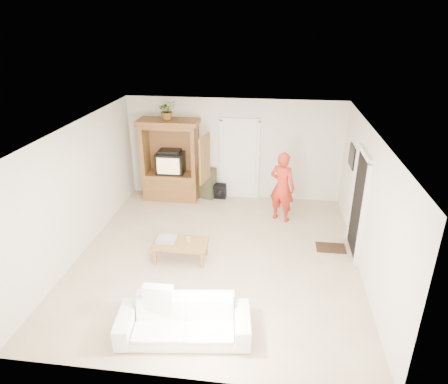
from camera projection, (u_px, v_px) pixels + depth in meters
The scene contains 19 objects.
floor at pixel (217, 256), 8.03m from camera, with size 6.00×6.00×0.00m, color tan.
ceiling at pixel (216, 130), 6.99m from camera, with size 6.00×6.00×0.00m, color white.
wall_back at pixel (234, 149), 10.23m from camera, with size 5.50×5.50×0.00m, color silver.
wall_front at pixel (180, 300), 4.78m from camera, with size 5.50×5.50×0.00m, color silver.
wall_left at pixel (79, 190), 7.84m from camera, with size 6.00×6.00×0.00m, color silver.
wall_right at pixel (368, 205), 7.18m from camera, with size 6.00×6.00×0.00m, color silver.
armoire at pixel (172, 165), 10.27m from camera, with size 1.82×1.14×2.10m.
door_back at pixel (240, 160), 10.30m from camera, with size 0.85×0.05×2.04m, color white.
doorway_right at pixel (358, 205), 7.84m from camera, with size 0.05×0.90×2.04m, color black.
framed_picture at pixel (352, 156), 8.79m from camera, with size 0.03×0.60×0.48m, color black.
doormat at pixel (331, 248), 8.30m from camera, with size 0.60×0.40×0.02m, color #382316.
plant at pixel (167, 110), 9.67m from camera, with size 0.43×0.37×0.48m, color #4C7238.
man at pixel (282, 187), 9.16m from camera, with size 0.61×0.40×1.67m, color #B22717.
sofa at pixel (184, 321), 5.91m from camera, with size 1.96×0.77×0.57m, color white.
coffee_table at pixel (180, 244), 7.78m from camera, with size 1.07×0.59×0.40m.
towel at pixel (167, 239), 7.78m from camera, with size 0.38×0.28×0.08m, color #EF4F66.
candle at pixel (188, 239), 7.77m from camera, with size 0.08×0.08×0.10m, color tan.
backpack_black at pixel (220, 191), 10.51m from camera, with size 0.32×0.19×0.39m, color black, non-canonical shape.
backpack_olive at pixel (207, 183), 10.51m from camera, with size 0.43×0.31×0.81m, color #47442B, non-canonical shape.
Camera 1 is at (1.03, -6.76, 4.41)m, focal length 32.00 mm.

